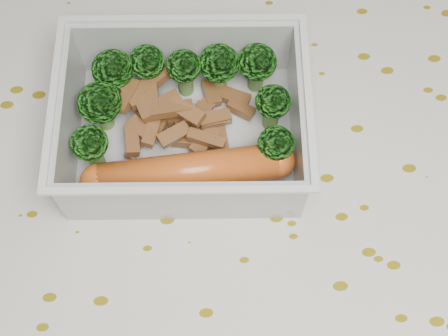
{
  "coord_description": "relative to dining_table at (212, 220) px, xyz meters",
  "views": [
    {
      "loc": [
        -0.0,
        -0.17,
        1.15
      ],
      "look_at": [
        0.01,
        -0.01,
        0.78
      ],
      "focal_mm": 50.0,
      "sensor_mm": 36.0,
      "label": 1
    }
  ],
  "objects": [
    {
      "name": "broccoli_florets",
      "position": [
        -0.02,
        0.05,
        0.12
      ],
      "size": [
        0.15,
        0.09,
        0.04
      ],
      "color": "#608C3F",
      "rests_on": "lunch_container"
    },
    {
      "name": "dining_table",
      "position": [
        0.0,
        0.0,
        0.0
      ],
      "size": [
        1.4,
        0.9,
        0.75
      ],
      "color": "brown",
      "rests_on": "ground"
    },
    {
      "name": "meat_pile",
      "position": [
        -0.02,
        0.04,
        0.1
      ],
      "size": [
        0.1,
        0.07,
        0.03
      ],
      "color": "brown",
      "rests_on": "lunch_container"
    },
    {
      "name": "sausage",
      "position": [
        -0.01,
        -0.0,
        0.11
      ],
      "size": [
        0.14,
        0.03,
        0.02
      ],
      "color": "#BF521A",
      "rests_on": "lunch_container"
    },
    {
      "name": "tablecloth",
      "position": [
        0.0,
        0.0,
        0.05
      ],
      "size": [
        1.46,
        0.96,
        0.19
      ],
      "color": "silver",
      "rests_on": "dining_table"
    },
    {
      "name": "lunch_container",
      "position": [
        -0.02,
        0.03,
        0.11
      ],
      "size": [
        0.17,
        0.14,
        0.06
      ],
      "color": "silver",
      "rests_on": "tablecloth"
    }
  ]
}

